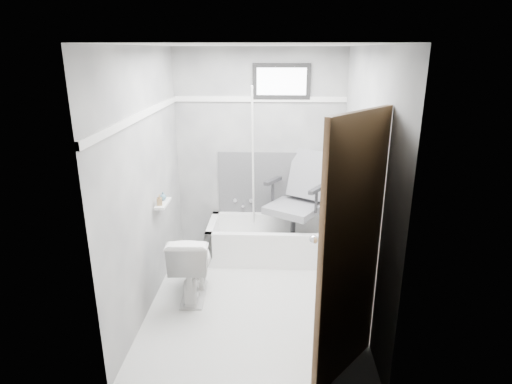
# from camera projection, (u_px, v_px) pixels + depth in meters

# --- Properties ---
(floor) EXTENTS (2.60, 2.60, 0.00)m
(floor) POSITION_uv_depth(u_px,v_px,m) (254.00, 297.00, 4.29)
(floor) COLOR silver
(floor) RESTS_ON ground
(ceiling) EXTENTS (2.60, 2.60, 0.00)m
(ceiling) POSITION_uv_depth(u_px,v_px,m) (254.00, 45.00, 3.53)
(ceiling) COLOR silver
(ceiling) RESTS_ON floor
(wall_back) EXTENTS (2.00, 0.02, 2.40)m
(wall_back) POSITION_uv_depth(u_px,v_px,m) (259.00, 151.00, 5.14)
(wall_back) COLOR slate
(wall_back) RESTS_ON floor
(wall_front) EXTENTS (2.00, 0.02, 2.40)m
(wall_front) POSITION_uv_depth(u_px,v_px,m) (245.00, 245.00, 2.68)
(wall_front) COLOR slate
(wall_front) RESTS_ON floor
(wall_left) EXTENTS (0.02, 2.60, 2.40)m
(wall_left) POSITION_uv_depth(u_px,v_px,m) (147.00, 182.00, 3.95)
(wall_left) COLOR slate
(wall_left) RESTS_ON floor
(wall_right) EXTENTS (0.02, 2.60, 2.40)m
(wall_right) POSITION_uv_depth(u_px,v_px,m) (364.00, 185.00, 3.87)
(wall_right) COLOR slate
(wall_right) RESTS_ON floor
(bathtub) EXTENTS (1.50, 0.70, 0.42)m
(bathtub) POSITION_uv_depth(u_px,v_px,m) (272.00, 240.00, 5.10)
(bathtub) COLOR white
(bathtub) RESTS_ON floor
(office_chair) EXTENTS (0.90, 0.90, 1.14)m
(office_chair) POSITION_uv_depth(u_px,v_px,m) (294.00, 202.00, 4.96)
(office_chair) COLOR slate
(office_chair) RESTS_ON bathtub
(toilet) EXTENTS (0.42, 0.72, 0.69)m
(toilet) POSITION_uv_depth(u_px,v_px,m) (192.00, 264.00, 4.23)
(toilet) COLOR white
(toilet) RESTS_ON floor
(door) EXTENTS (0.78, 0.78, 2.00)m
(door) POSITION_uv_depth(u_px,v_px,m) (398.00, 275.00, 2.72)
(door) COLOR brown
(door) RESTS_ON floor
(window) EXTENTS (0.66, 0.04, 0.40)m
(window) POSITION_uv_depth(u_px,v_px,m) (281.00, 81.00, 4.86)
(window) COLOR black
(window) RESTS_ON wall_back
(backerboard) EXTENTS (1.50, 0.02, 0.78)m
(backerboard) POSITION_uv_depth(u_px,v_px,m) (280.00, 184.00, 5.25)
(backerboard) COLOR #4C4C4F
(backerboard) RESTS_ON wall_back
(trim_back) EXTENTS (2.00, 0.02, 0.06)m
(trim_back) POSITION_uv_depth(u_px,v_px,m) (260.00, 99.00, 4.94)
(trim_back) COLOR white
(trim_back) RESTS_ON wall_back
(trim_left) EXTENTS (0.02, 2.60, 0.06)m
(trim_left) POSITION_uv_depth(u_px,v_px,m) (142.00, 115.00, 3.76)
(trim_left) COLOR white
(trim_left) RESTS_ON wall_left
(pole) EXTENTS (0.02, 0.41, 1.92)m
(pole) POSITION_uv_depth(u_px,v_px,m) (253.00, 169.00, 4.97)
(pole) COLOR silver
(pole) RESTS_ON bathtub
(shelf) EXTENTS (0.10, 0.32, 0.02)m
(shelf) POSITION_uv_depth(u_px,v_px,m) (163.00, 203.00, 4.28)
(shelf) COLOR silver
(shelf) RESTS_ON wall_left
(soap_bottle_a) EXTENTS (0.06, 0.06, 0.11)m
(soap_bottle_a) POSITION_uv_depth(u_px,v_px,m) (159.00, 200.00, 4.18)
(soap_bottle_a) COLOR olive
(soap_bottle_a) RESTS_ON shelf
(soap_bottle_b) EXTENTS (0.08, 0.08, 0.08)m
(soap_bottle_b) POSITION_uv_depth(u_px,v_px,m) (163.00, 196.00, 4.32)
(soap_bottle_b) COLOR slate
(soap_bottle_b) RESTS_ON shelf
(faucet) EXTENTS (0.26, 0.10, 0.16)m
(faucet) POSITION_uv_depth(u_px,v_px,m) (243.00, 203.00, 5.33)
(faucet) COLOR silver
(faucet) RESTS_ON wall_back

